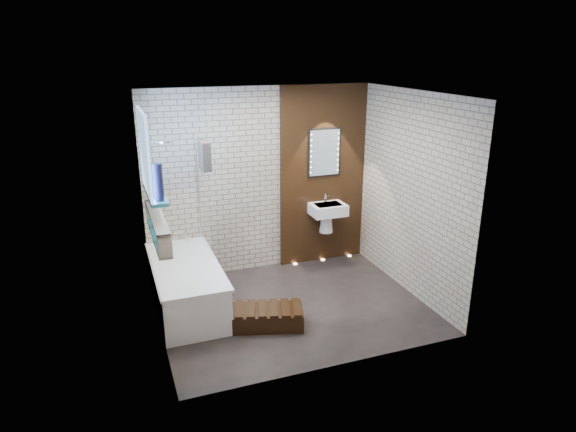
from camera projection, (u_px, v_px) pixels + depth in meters
name	position (u px, v px, depth m)	size (l,w,h in m)	color
ground	(292.00, 307.00, 6.32)	(3.20, 3.20, 0.00)	black
room_shell	(292.00, 208.00, 5.90)	(3.24, 3.20, 2.60)	#A29181
walnut_panel	(323.00, 176.00, 7.34)	(1.30, 0.06, 2.60)	black
clerestory_window	(147.00, 161.00, 5.51)	(0.18, 1.00, 0.94)	#7FADE0
display_niche	(158.00, 227.00, 5.57)	(0.14, 1.30, 0.26)	teal
bathtub	(186.00, 286.00, 6.22)	(0.79, 1.74, 0.70)	white
bath_screen	(204.00, 196.00, 6.41)	(0.01, 0.78, 1.40)	white
towel	(205.00, 156.00, 6.03)	(0.10, 0.27, 0.35)	black
shower_head	(164.00, 141.00, 6.10)	(0.18, 0.18, 0.02)	silver
washbasin	(327.00, 213.00, 7.33)	(0.50, 0.36, 0.58)	white
led_mirror	(324.00, 153.00, 7.20)	(0.50, 0.02, 0.70)	black
walnut_step	(263.00, 318.00, 5.86)	(0.93, 0.41, 0.21)	black
niche_bottles	(159.00, 231.00, 5.52)	(0.07, 0.81, 0.17)	maroon
sill_vases	(156.00, 182.00, 5.45)	(0.19, 0.55, 0.40)	black
floor_uplights	(323.00, 260.00, 7.69)	(0.96, 0.06, 0.01)	#FFD899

